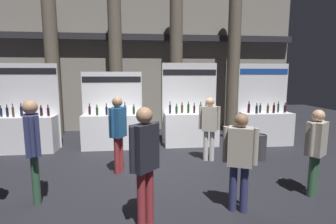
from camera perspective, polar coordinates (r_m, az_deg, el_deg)
name	(u,v)px	position (r m, az deg, el deg)	size (l,w,h in m)	color
ground_plane	(151,170)	(6.05, -3.80, -12.90)	(24.00, 24.00, 0.00)	black
hall_colonnade	(146,49)	(10.12, -5.09, 13.97)	(11.78, 1.32, 6.59)	gray
exhibitor_booth_0	(27,130)	(8.30, -29.41, -3.54)	(1.72, 0.66, 2.53)	white
exhibitor_booth_1	(112,128)	(7.81, -12.54, -3.57)	(1.82, 0.66, 2.30)	white
exhibitor_booth_2	(191,125)	(7.95, 5.19, -2.97)	(1.75, 0.66, 2.57)	white
exhibitor_booth_3	(265,125)	(8.59, 21.21, -2.67)	(1.65, 0.66, 2.56)	white
trash_bin	(259,147)	(7.02, 19.99, -7.49)	(0.36, 0.36, 0.67)	#38383D
visitor_0	(209,124)	(6.47, 9.36, -2.60)	(0.52, 0.35, 1.64)	silver
visitor_1	(240,154)	(4.17, 15.99, -9.19)	(0.50, 0.38, 1.60)	navy
visitor_4	(145,157)	(3.63, -5.27, -10.05)	(0.43, 0.43, 1.75)	maroon
visitor_5	(316,146)	(5.25, 30.52, -6.57)	(0.44, 0.41, 1.59)	#33563D
visitor_6	(33,142)	(4.83, -28.30, -5.99)	(0.37, 0.55, 1.78)	#33563D
visitor_9	(118,128)	(5.69, -11.27, -3.61)	(0.38, 0.45, 1.72)	maroon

